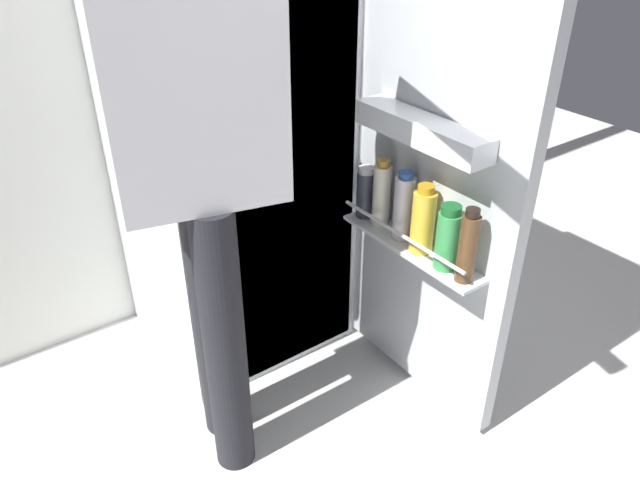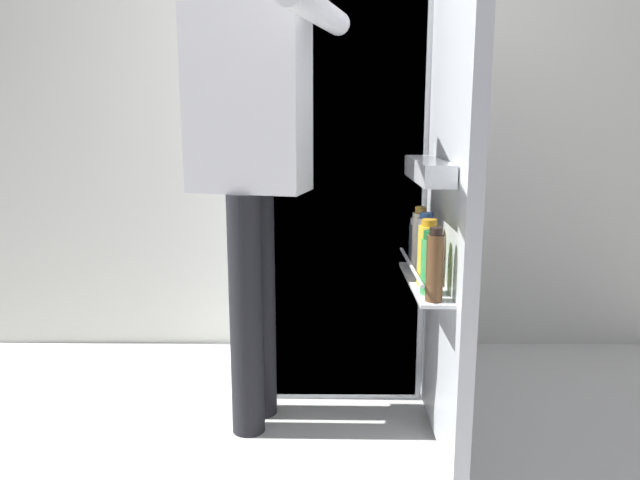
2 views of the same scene
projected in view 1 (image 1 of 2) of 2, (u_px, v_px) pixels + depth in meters
The scene contains 3 objects.
ground_plane at pixel (322, 406), 2.12m from camera, with size 6.72×6.72×0.00m, color silver.
refrigerator at pixel (240, 124), 2.03m from camera, with size 0.72×1.29×1.75m.
person at pixel (200, 125), 1.44m from camera, with size 0.57×0.80×1.78m.
Camera 1 is at (-0.89, -1.22, 1.59)m, focal length 34.14 mm.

